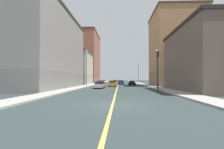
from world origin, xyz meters
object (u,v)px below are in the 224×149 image
(building_right_midblock, at_px, (72,68))
(car_orange, at_px, (112,84))
(car_silver, at_px, (99,85))
(car_blue, at_px, (121,82))
(street_lamp_right_near, at_px, (86,65))
(car_black, at_px, (132,83))
(building_right_distant, at_px, (85,58))
(traffic_light_left_near, at_px, (158,65))
(building_left_mid, at_px, (176,49))
(car_maroon, at_px, (101,84))
(car_yellow, at_px, (116,82))
(street_lamp_left_near, at_px, (157,65))
(street_lamp_left_far, at_px, (138,70))
(building_left_near, at_px, (217,59))
(building_right_corner, at_px, (41,50))

(building_right_midblock, relative_size, car_orange, 3.44)
(car_silver, distance_m, car_blue, 21.44)
(street_lamp_right_near, relative_size, car_black, 1.81)
(building_right_midblock, relative_size, car_black, 3.15)
(building_right_distant, relative_size, traffic_light_left_near, 3.70)
(building_left_mid, xyz_separation_m, building_right_midblock, (-29.38, 10.71, -4.15))
(building_right_distant, xyz_separation_m, car_maroon, (10.74, -34.10, -9.92))
(street_lamp_right_near, height_order, car_yellow, street_lamp_right_near)
(traffic_light_left_near, height_order, car_blue, traffic_light_left_near)
(building_left_mid, xyz_separation_m, building_right_distant, (-29.38, 30.67, 1.29))
(street_lamp_left_near, bearing_deg, car_silver, 170.22)
(building_right_midblock, height_order, street_lamp_left_far, building_right_midblock)
(street_lamp_right_near, bearing_deg, car_yellow, 78.91)
(building_right_distant, bearing_deg, traffic_light_left_near, -67.41)
(building_left_near, xyz_separation_m, street_lamp_right_near, (-21.81, 13.99, 0.30))
(street_lamp_right_near, height_order, car_black, street_lamp_right_near)
(street_lamp_right_near, relative_size, street_lamp_left_far, 1.03)
(building_left_mid, bearing_deg, car_black, 158.39)
(building_left_mid, xyz_separation_m, car_silver, (-18.01, -12.11, -8.68))
(car_yellow, bearing_deg, car_silver, -93.36)
(street_lamp_left_near, relative_size, street_lamp_right_near, 0.83)
(street_lamp_right_near, xyz_separation_m, car_black, (11.01, 9.35, -4.42))
(traffic_light_left_near, bearing_deg, car_silver, 142.55)
(building_right_midblock, xyz_separation_m, car_black, (18.58, -6.43, -4.55))
(car_maroon, bearing_deg, building_right_corner, -140.84)
(street_lamp_left_far, distance_m, car_orange, 23.53)
(street_lamp_left_near, height_order, car_maroon, street_lamp_left_near)
(traffic_light_left_near, xyz_separation_m, car_maroon, (-10.05, 15.89, -3.14))
(car_blue, bearing_deg, building_left_near, -63.72)
(traffic_light_left_near, bearing_deg, building_left_mid, 66.06)
(street_lamp_left_far, bearing_deg, car_blue, -124.68)
(street_lamp_right_near, distance_m, car_maroon, 5.63)
(car_maroon, bearing_deg, street_lamp_right_near, -152.69)
(building_left_mid, relative_size, car_orange, 4.47)
(building_left_near, relative_size, car_black, 3.64)
(street_lamp_left_near, relative_size, street_lamp_left_far, 0.85)
(traffic_light_left_near, height_order, car_silver, traffic_light_left_near)
(building_right_corner, bearing_deg, building_left_mid, 22.53)
(building_left_near, xyz_separation_m, car_blue, (-13.82, 27.99, -4.08))
(car_silver, height_order, car_black, car_silver)
(car_orange, relative_size, car_blue, 0.92)
(building_left_near, height_order, street_lamp_left_near, building_left_near)
(building_right_corner, height_order, car_orange, building_right_corner)
(building_right_midblock, bearing_deg, car_black, -19.10)
(building_right_corner, bearing_deg, car_silver, 0.40)
(street_lamp_left_far, bearing_deg, building_right_distant, 149.77)
(building_left_near, height_order, building_right_corner, building_right_corner)
(building_left_mid, height_order, car_yellow, building_left_mid)
(building_right_corner, height_order, street_lamp_left_far, building_right_corner)
(building_right_corner, distance_m, building_right_distant, 42.98)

